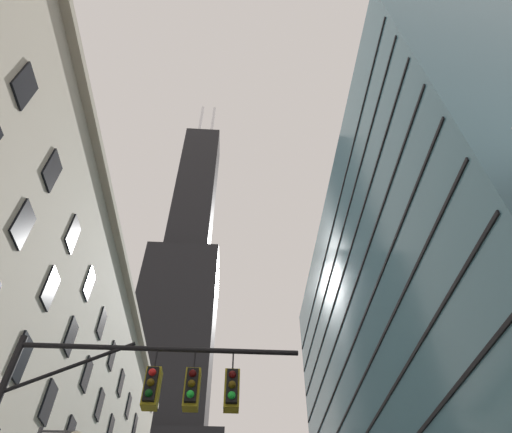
% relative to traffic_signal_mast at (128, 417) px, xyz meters
% --- Properties ---
extents(dark_skyscraper, '(29.29, 29.29, 183.34)m').
position_rel_traffic_signal_mast_xyz_m(dark_skyscraper, '(-12.99, 93.84, 45.96)').
color(dark_skyscraper, black).
rests_on(dark_skyscraper, ground).
extents(glass_office_midrise, '(14.81, 54.72, 46.55)m').
position_rel_traffic_signal_mast_xyz_m(glass_office_midrise, '(21.55, 28.38, 17.25)').
color(glass_office_midrise, teal).
rests_on(glass_office_midrise, ground).
extents(traffic_signal_mast, '(7.82, 0.63, 7.96)m').
position_rel_traffic_signal_mast_xyz_m(traffic_signal_mast, '(0.00, 0.00, 0.00)').
color(traffic_signal_mast, black).
rests_on(traffic_signal_mast, sidewalk_left).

